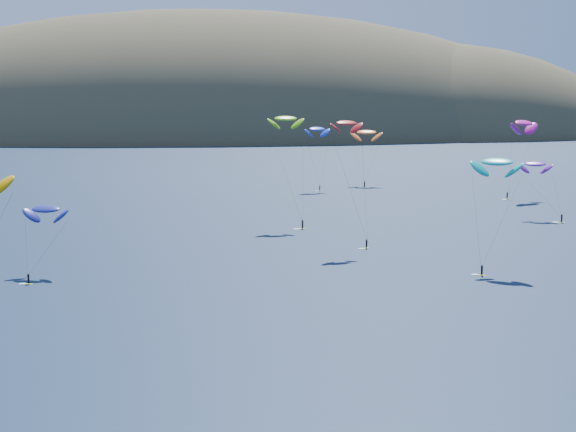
# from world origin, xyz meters

# --- Properties ---
(island) EXTENTS (730.00, 300.00, 210.00)m
(island) POSITION_xyz_m (39.40, 562.36, -10.74)
(island) COLOR #3D3526
(island) RESTS_ON ground
(kitesurfer_3) EXTENTS (8.29, 11.49, 26.62)m
(kitesurfer_3) POSITION_xyz_m (16.09, 128.29, 24.28)
(kitesurfer_3) COLOR #E8FF1C
(kitesurfer_3) RESTS_ON ground
(kitesurfer_4) EXTENTS (9.26, 9.13, 21.46)m
(kitesurfer_4) POSITION_xyz_m (35.23, 195.32, 19.06)
(kitesurfer_4) COLOR #E8FF1C
(kitesurfer_4) RESTS_ON ground
(kitesurfer_5) EXTENTS (10.33, 12.35, 20.72)m
(kitesurfer_5) POSITION_xyz_m (45.85, 76.30, 18.26)
(kitesurfer_5) COLOR #E8FF1C
(kitesurfer_5) RESTS_ON ground
(kitesurfer_6) EXTENTS (8.64, 13.35, 15.29)m
(kitesurfer_6) POSITION_xyz_m (77.58, 129.01, 13.05)
(kitesurfer_6) COLOR #E8FF1C
(kitesurfer_6) RESTS_ON ground
(kitesurfer_8) EXTENTS (12.94, 10.72, 24.90)m
(kitesurfer_8) POSITION_xyz_m (90.99, 166.35, 21.68)
(kitesurfer_8) COLOR #E8FF1C
(kitesurfer_8) RESTS_ON ground
(kitesurfer_9) EXTENTS (7.79, 7.25, 26.18)m
(kitesurfer_9) POSITION_xyz_m (24.13, 99.12, 24.18)
(kitesurfer_9) COLOR #E8FF1C
(kitesurfer_9) RESTS_ON ground
(kitesurfer_10) EXTENTS (8.45, 12.92, 12.84)m
(kitesurfer_10) POSITION_xyz_m (-31.00, 82.40, 10.66)
(kitesurfer_10) COLOR #E8FF1C
(kitesurfer_10) RESTS_ON ground
(kitesurfer_11) EXTENTS (11.09, 16.12, 20.22)m
(kitesurfer_11) POSITION_xyz_m (54.24, 207.73, 17.34)
(kitesurfer_11) COLOR #E8FF1C
(kitesurfer_11) RESTS_ON ground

